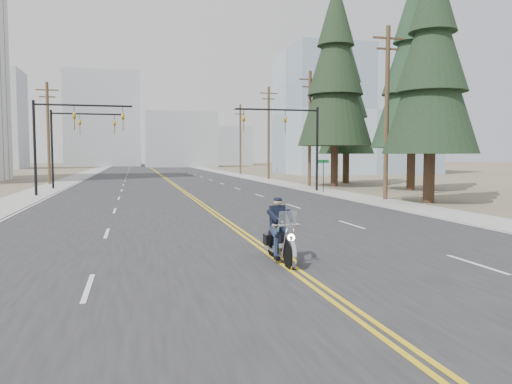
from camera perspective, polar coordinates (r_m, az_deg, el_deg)
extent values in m
plane|color=#776D56|center=(8.98, 13.81, -15.21)|extent=(400.00, 400.00, 0.00)
cube|color=#303033|center=(77.65, -10.85, 1.93)|extent=(20.00, 200.00, 0.01)
cube|color=#A5A5A0|center=(77.91, -19.33, 1.77)|extent=(3.00, 200.00, 0.01)
cube|color=#A5A5A0|center=(79.07, -2.50, 2.04)|extent=(3.00, 200.00, 0.01)
cylinder|color=black|center=(40.11, -23.96, 4.59)|extent=(0.20, 0.20, 7.00)
cylinder|color=black|center=(39.82, -19.07, 9.34)|extent=(7.00, 0.14, 0.14)
imported|color=#BF8C0C|center=(39.84, -20.06, 8.38)|extent=(0.21, 0.26, 1.30)
imported|color=#BF8C0C|center=(39.62, -14.97, 8.52)|extent=(0.21, 0.26, 1.30)
cylinder|color=black|center=(42.23, 7.00, 4.88)|extent=(0.20, 0.20, 7.00)
cylinder|color=black|center=(41.29, 2.43, 9.38)|extent=(7.00, 0.14, 0.14)
imported|color=#BF8C0C|center=(41.44, 3.37, 8.45)|extent=(0.21, 0.26, 1.30)
imported|color=#BF8C0C|center=(40.55, -1.42, 8.55)|extent=(0.21, 0.26, 1.30)
cylinder|color=black|center=(48.01, -22.28, 4.52)|extent=(0.20, 0.20, 7.00)
cylinder|color=black|center=(47.81, -18.79, 8.45)|extent=(6.00, 0.14, 0.14)
imported|color=#BF8C0C|center=(47.81, -19.50, 7.65)|extent=(0.21, 0.26, 1.30)
imported|color=#BF8C0C|center=(47.62, -15.87, 7.75)|extent=(0.21, 0.26, 1.30)
cylinder|color=black|center=(40.33, 7.71, 1.79)|extent=(0.06, 0.06, 2.60)
cube|color=#0C5926|center=(40.30, 7.73, 3.49)|extent=(0.90, 0.03, 0.25)
cylinder|color=brown|center=(34.76, 14.71, 8.65)|extent=(0.30, 0.30, 11.50)
cube|color=brown|center=(35.51, 14.87, 16.64)|extent=(2.20, 0.12, 0.12)
cube|color=brown|center=(35.36, 14.84, 15.53)|extent=(1.60, 0.12, 0.12)
cylinder|color=brown|center=(48.44, 6.16, 7.16)|extent=(0.30, 0.30, 11.00)
cube|color=brown|center=(48.92, 6.20, 12.67)|extent=(2.20, 0.12, 0.12)
cube|color=brown|center=(48.82, 6.19, 11.86)|extent=(1.60, 0.12, 0.12)
cylinder|color=brown|center=(62.75, 1.45, 6.73)|extent=(0.30, 0.30, 11.50)
cube|color=brown|center=(63.17, 1.46, 11.22)|extent=(2.20, 0.12, 0.12)
cube|color=brown|center=(63.08, 1.46, 10.59)|extent=(1.60, 0.12, 0.12)
cylinder|color=brown|center=(79.26, -1.80, 6.02)|extent=(0.30, 0.30, 11.00)
cube|color=brown|center=(79.55, -1.80, 9.40)|extent=(2.20, 0.12, 0.12)
cube|color=brown|center=(79.49, -1.80, 8.90)|extent=(1.60, 0.12, 0.12)
cylinder|color=brown|center=(56.19, -22.65, 6.20)|extent=(0.30, 0.30, 10.50)
cube|color=brown|center=(56.54, -22.78, 10.71)|extent=(2.20, 0.12, 0.12)
cube|color=brown|center=(56.47, -22.76, 10.00)|extent=(1.60, 0.12, 0.12)
cube|color=#9EB5CC|center=(85.72, 11.21, 8.82)|extent=(24.00, 16.00, 20.00)
cube|color=#ADB2B7|center=(133.09, -8.67, 5.88)|extent=(18.00, 14.00, 14.00)
cube|color=#B7BCC6|center=(125.59, 6.77, 6.91)|extent=(16.00, 12.00, 18.00)
cube|color=#ADB2B7|center=(148.05, -17.03, 7.89)|extent=(20.00, 15.00, 26.00)
cube|color=#B7BCC6|center=(160.16, -3.38, 5.27)|extent=(14.00, 14.00, 12.00)
cylinder|color=#382619|center=(32.94, 19.16, 1.48)|extent=(0.60, 0.60, 3.08)
cone|color=black|center=(33.25, 19.42, 12.14)|extent=(5.82, 5.82, 9.24)
cone|color=black|center=(33.72, 19.53, 16.55)|extent=(4.36, 4.36, 6.93)
cylinder|color=#382619|center=(44.51, 17.29, 2.53)|extent=(0.80, 0.80, 3.64)
cone|color=#19321D|center=(44.92, 17.49, 11.86)|extent=(6.83, 6.83, 10.93)
cone|color=#19321D|center=(45.44, 17.58, 15.73)|extent=(5.12, 5.12, 8.20)
cone|color=#19321D|center=(46.17, 17.67, 19.49)|extent=(3.42, 3.42, 5.83)
cylinder|color=#382619|center=(48.34, 8.94, 2.94)|extent=(0.68, 0.68, 3.90)
cone|color=black|center=(48.80, 9.05, 12.13)|extent=(7.02, 7.02, 11.70)
cone|color=black|center=(49.37, 9.09, 15.94)|extent=(5.27, 5.27, 8.78)
cone|color=black|center=(50.16, 9.14, 19.65)|extent=(3.51, 3.51, 6.24)
cylinder|color=#382619|center=(54.48, 10.23, 2.66)|extent=(0.74, 0.74, 3.15)
cone|color=black|center=(54.68, 10.32, 9.29)|extent=(5.89, 5.89, 9.46)
cone|color=black|center=(54.99, 10.36, 12.07)|extent=(4.42, 4.42, 7.10)
cone|color=black|center=(55.42, 10.40, 14.81)|extent=(2.94, 2.94, 5.05)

